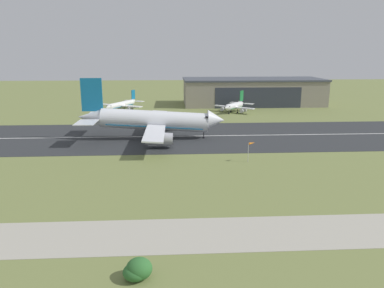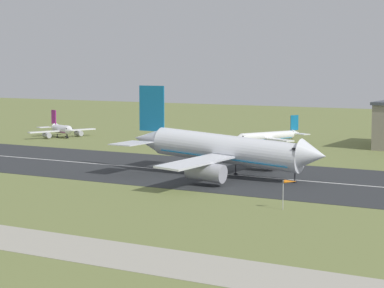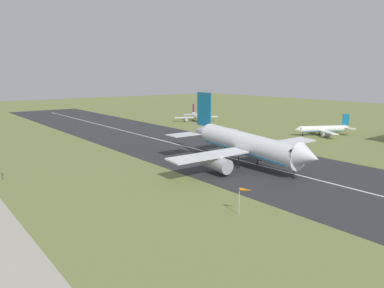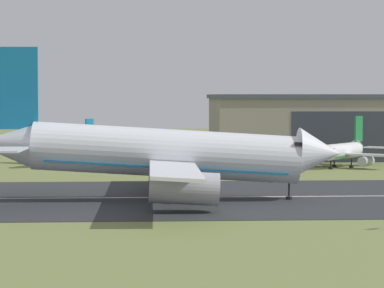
# 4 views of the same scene
# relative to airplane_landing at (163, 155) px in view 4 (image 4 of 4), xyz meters

# --- Properties ---
(ground_plane) EXTENTS (626.58, 626.58, 0.00)m
(ground_plane) POSITION_rel_airplane_landing_xyz_m (-13.92, -48.52, -6.06)
(ground_plane) COLOR olive
(runway_strip) EXTENTS (386.58, 46.64, 0.06)m
(runway_strip) POSITION_rel_airplane_landing_xyz_m (-13.92, 3.29, -6.03)
(runway_strip) COLOR #2B2D30
(runway_strip) RESTS_ON ground_plane
(runway_centreline) EXTENTS (347.92, 0.70, 0.01)m
(runway_centreline) POSITION_rel_airplane_landing_xyz_m (-13.92, 3.29, -6.00)
(runway_centreline) COLOR silver
(runway_centreline) RESTS_ON runway_strip
(hangar_building) EXTENTS (75.45, 29.83, 14.15)m
(hangar_building) POSITION_rel_airplane_landing_xyz_m (50.73, 81.33, 1.03)
(hangar_building) COLOR gray
(hangar_building) RESTS_ON ground_plane
(airplane_landing) EXTENTS (48.56, 53.46, 20.14)m
(airplane_landing) POSITION_rel_airplane_landing_xyz_m (0.00, 0.00, 0.00)
(airplane_landing) COLOR silver
(airplane_landing) RESTS_ON ground_plane
(airplane_parked_west) EXTENTS (19.54, 18.95, 9.82)m
(airplane_parked_west) POSITION_rel_airplane_landing_xyz_m (36.21, 53.66, -2.98)
(airplane_parked_west) COLOR white
(airplane_parked_west) RESTS_ON ground_plane
(airplane_parked_centre) EXTENTS (22.25, 25.52, 8.96)m
(airplane_parked_centre) POSITION_rel_airplane_landing_xyz_m (-18.55, 65.05, -3.40)
(airplane_parked_centre) COLOR white
(airplane_parked_centre) RESTS_ON ground_plane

